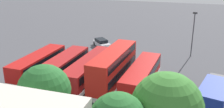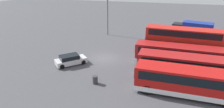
% 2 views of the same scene
% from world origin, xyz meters
% --- Properties ---
extents(ground_plane, '(140.00, 140.00, 0.00)m').
position_xyz_m(ground_plane, '(0.00, 0.00, 0.00)').
color(ground_plane, '#47474C').
extents(bus_single_deck_near_end, '(3.18, 10.91, 2.95)m').
position_xyz_m(bus_single_deck_near_end, '(-7.03, 10.78, 1.62)').
color(bus_single_deck_near_end, '#B71411').
rests_on(bus_single_deck_near_end, ground).
extents(bus_double_decker_second, '(3.26, 10.93, 4.55)m').
position_xyz_m(bus_double_decker_second, '(-3.55, 11.10, 2.45)').
color(bus_double_decker_second, red).
rests_on(bus_double_decker_second, ground).
extents(bus_single_deck_third, '(3.02, 11.72, 2.95)m').
position_xyz_m(bus_single_deck_third, '(-0.11, 10.58, 1.62)').
color(bus_single_deck_third, '#A51919').
rests_on(bus_single_deck_third, ground).
extents(bus_single_deck_fourth, '(2.91, 12.05, 2.95)m').
position_xyz_m(bus_single_deck_fourth, '(3.48, 11.65, 1.62)').
color(bus_single_deck_fourth, '#A51919').
rests_on(bus_single_deck_fourth, ground).
extents(bus_single_deck_fifth, '(2.88, 10.43, 2.95)m').
position_xyz_m(bus_single_deck_fifth, '(7.20, 11.11, 1.62)').
color(bus_single_deck_fifth, '#B71411').
rests_on(bus_single_deck_fifth, ground).
extents(box_truck_blue, '(4.22, 7.88, 3.20)m').
position_xyz_m(box_truck_blue, '(-15.15, 13.64, 1.71)').
color(box_truck_blue, navy).
rests_on(box_truck_blue, ground).
extents(car_hatchback_silver, '(4.25, 4.28, 1.43)m').
position_xyz_m(car_hatchback_silver, '(3.47, -3.88, 0.70)').
color(car_hatchback_silver, silver).
rests_on(car_hatchback_silver, ground).
extents(lamp_post_tall, '(0.70, 0.30, 7.40)m').
position_xyz_m(lamp_post_tall, '(-12.56, -3.31, 4.37)').
color(lamp_post_tall, '#38383D').
rests_on(lamp_post_tall, ground).
extents(waste_bin_yellow, '(0.60, 0.60, 0.95)m').
position_xyz_m(waste_bin_yellow, '(7.55, 1.30, 0.47)').
color(waste_bin_yellow, '#333338').
rests_on(waste_bin_yellow, ground).
extents(tree_midleft, '(5.20, 5.20, 7.40)m').
position_xyz_m(tree_midleft, '(-11.10, 22.67, 4.79)').
color(tree_midleft, '#4C3823').
rests_on(tree_midleft, ground).
extents(tree_midright, '(4.42, 4.42, 6.77)m').
position_xyz_m(tree_midright, '(-1.16, 22.60, 4.54)').
color(tree_midright, '#4C3823').
rests_on(tree_midright, ground).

